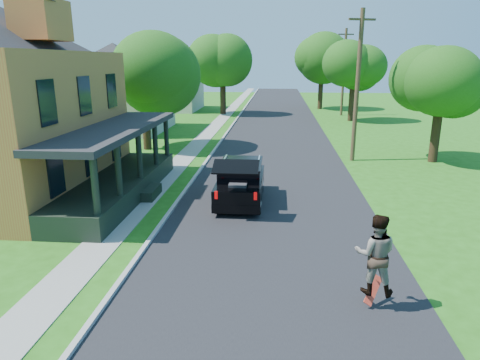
# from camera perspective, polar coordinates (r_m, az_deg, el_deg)

# --- Properties ---
(ground) EXTENTS (140.00, 140.00, 0.00)m
(ground) POSITION_cam_1_polar(r_m,az_deg,el_deg) (12.92, 4.12, -11.22)
(ground) COLOR #225D12
(ground) RESTS_ON ground
(street) EXTENTS (8.00, 120.00, 0.02)m
(street) POSITION_cam_1_polar(r_m,az_deg,el_deg) (32.06, 4.80, 5.17)
(street) COLOR black
(street) RESTS_ON ground
(curb) EXTENTS (0.15, 120.00, 0.12)m
(curb) POSITION_cam_1_polar(r_m,az_deg,el_deg) (32.33, -2.43, 5.30)
(curb) COLOR #9B9B96
(curb) RESTS_ON ground
(sidewalk) EXTENTS (1.30, 120.00, 0.03)m
(sidewalk) POSITION_cam_1_polar(r_m,az_deg,el_deg) (32.56, -5.15, 5.33)
(sidewalk) COLOR gray
(sidewalk) RESTS_ON ground
(front_walk) EXTENTS (6.50, 1.20, 0.03)m
(front_walk) POSITION_cam_1_polar(r_m,az_deg,el_deg) (20.82, -22.68, -1.84)
(front_walk) COLOR gray
(front_walk) RESTS_ON ground
(neighbor_house_mid) EXTENTS (12.78, 12.78, 8.30)m
(neighbor_house_mid) POSITION_cam_1_polar(r_m,az_deg,el_deg) (38.07, -16.30, 12.63)
(neighbor_house_mid) COLOR #BBB5A5
(neighbor_house_mid) RESTS_ON ground
(neighbor_house_far) EXTENTS (12.78, 12.78, 8.30)m
(neighbor_house_far) POSITION_cam_1_polar(r_m,az_deg,el_deg) (53.31, -10.03, 13.72)
(neighbor_house_far) COLOR #BBB5A5
(neighbor_house_far) RESTS_ON ground
(black_suv) EXTENTS (1.86, 4.81, 2.24)m
(black_suv) POSITION_cam_1_polar(r_m,az_deg,el_deg) (18.11, 0.09, -0.27)
(black_suv) COLOR black
(black_suv) RESTS_ON ground
(skateboarder) EXTENTS (1.08, 0.90, 2.01)m
(skateboarder) POSITION_cam_1_polar(r_m,az_deg,el_deg) (10.82, 17.60, -9.41)
(skateboarder) COLOR black
(skateboarder) RESTS_ON ground
(skateboard) EXTENTS (0.54, 0.57, 0.61)m
(skateboard) POSITION_cam_1_polar(r_m,az_deg,el_deg) (11.34, 17.30, -13.95)
(skateboard) COLOR #AB210E
(skateboard) RESTS_ON ground
(tree_left_mid) EXTENTS (6.34, 6.49, 7.95)m
(tree_left_mid) POSITION_cam_1_polar(r_m,az_deg,el_deg) (29.29, -12.81, 13.85)
(tree_left_mid) COLOR black
(tree_left_mid) RESTS_ON ground
(tree_left_far) EXTENTS (6.16, 6.08, 8.93)m
(tree_left_far) POSITION_cam_1_polar(r_m,az_deg,el_deg) (48.12, -2.38, 15.65)
(tree_left_far) COLOR black
(tree_left_far) RESTS_ON ground
(tree_right_near) EXTENTS (4.70, 4.46, 7.01)m
(tree_right_near) POSITION_cam_1_polar(r_m,az_deg,el_deg) (27.38, 25.26, 11.84)
(tree_right_near) COLOR black
(tree_right_near) RESTS_ON ground
(tree_right_mid) EXTENTS (5.61, 5.74, 8.03)m
(tree_right_mid) POSITION_cam_1_polar(r_m,az_deg,el_deg) (43.93, 14.91, 14.75)
(tree_right_mid) COLOR black
(tree_right_mid) RESTS_ON ground
(tree_right_far) EXTENTS (6.20, 6.16, 9.09)m
(tree_right_far) POSITION_cam_1_polar(r_m,az_deg,el_deg) (54.13, 10.85, 15.51)
(tree_right_far) COLOR black
(tree_right_far) RESTS_ON ground
(utility_pole_near) EXTENTS (1.56, 0.58, 8.61)m
(utility_pole_near) POSITION_cam_1_polar(r_m,az_deg,el_deg) (26.09, 15.39, 12.10)
(utility_pole_near) COLOR #42331E
(utility_pole_near) RESTS_ON ground
(utility_pole_far) EXTENTS (1.62, 0.38, 9.02)m
(utility_pole_far) POSITION_cam_1_polar(r_m,az_deg,el_deg) (48.24, 13.67, 13.89)
(utility_pole_far) COLOR #42331E
(utility_pole_far) RESTS_ON ground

